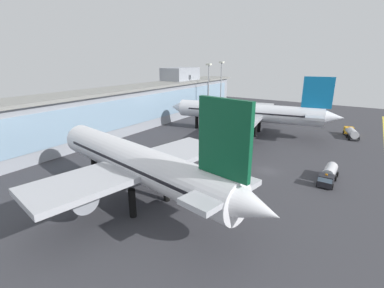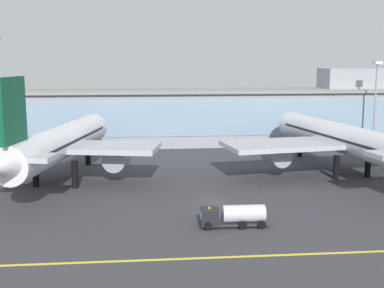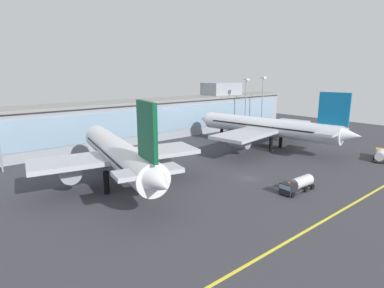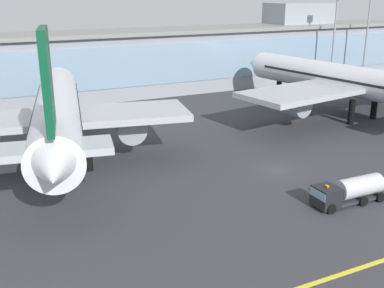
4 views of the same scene
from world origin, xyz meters
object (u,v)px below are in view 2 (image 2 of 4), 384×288
at_px(fuel_tanker_truck, 231,215).
at_px(apron_light_mast_east, 376,92).
at_px(airliner_near_left, 60,144).
at_px(airliner_near_right, 344,140).

distance_m(fuel_tanker_truck, apron_light_mast_east, 69.45).
relative_size(airliner_near_left, apron_light_mast_east, 2.34).
relative_size(airliner_near_left, airliner_near_right, 0.91).
distance_m(airliner_near_left, apron_light_mast_east, 75.28).
relative_size(fuel_tanker_truck, apron_light_mast_east, 0.43).
relative_size(airliner_near_right, apron_light_mast_east, 2.56).
bearing_deg(airliner_near_left, fuel_tanker_truck, -123.73).
bearing_deg(airliner_near_right, airliner_near_left, 82.52).
bearing_deg(airliner_near_right, fuel_tanker_truck, 126.94).
height_order(airliner_near_left, apron_light_mast_east, apron_light_mast_east).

